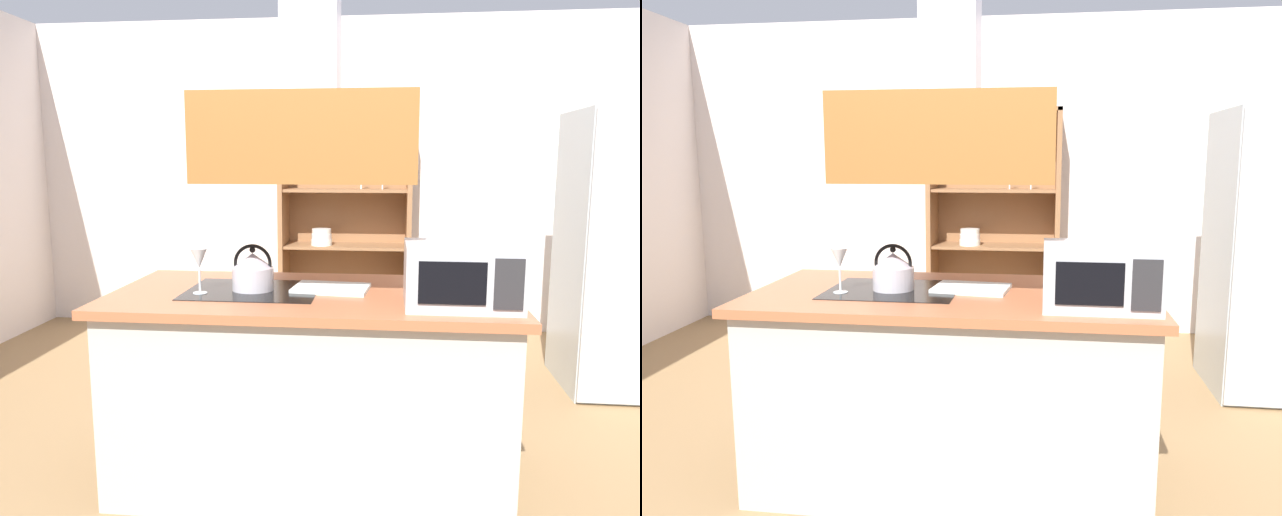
# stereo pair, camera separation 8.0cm
# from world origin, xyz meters

# --- Properties ---
(ground_plane) EXTENTS (7.80, 7.80, 0.00)m
(ground_plane) POSITION_xyz_m (0.00, 0.00, 0.00)
(ground_plane) COLOR olive
(wall_back) EXTENTS (6.00, 0.12, 2.70)m
(wall_back) POSITION_xyz_m (0.00, 3.00, 1.35)
(wall_back) COLOR silver
(wall_back) RESTS_ON ground
(kitchen_island) EXTENTS (1.81, 0.92, 0.90)m
(kitchen_island) POSITION_xyz_m (-0.12, 0.29, 0.45)
(kitchen_island) COLOR #AFAEA3
(kitchen_island) RESTS_ON ground
(range_hood) EXTENTS (0.90, 0.70, 1.30)m
(range_hood) POSITION_xyz_m (-0.12, 0.29, 1.71)
(range_hood) COLOR #905B2A
(dish_cabinet) EXTENTS (1.11, 0.40, 1.91)m
(dish_cabinet) POSITION_xyz_m (-0.14, 2.78, 0.85)
(dish_cabinet) COLOR #93643F
(dish_cabinet) RESTS_ON ground
(kettle) EXTENTS (0.19, 0.19, 0.21)m
(kettle) POSITION_xyz_m (-0.40, 0.29, 0.99)
(kettle) COLOR #BCBAC4
(kettle) RESTS_ON kitchen_island
(cutting_board) EXTENTS (0.36, 0.28, 0.02)m
(cutting_board) POSITION_xyz_m (-0.04, 0.34, 0.91)
(cutting_board) COLOR white
(cutting_board) RESTS_ON kitchen_island
(microwave) EXTENTS (0.46, 0.35, 0.26)m
(microwave) POSITION_xyz_m (0.52, 0.09, 1.03)
(microwave) COLOR #B7BABF
(microwave) RESTS_ON kitchen_island
(wine_glass_on_counter) EXTENTS (0.08, 0.08, 0.21)m
(wine_glass_on_counter) POSITION_xyz_m (-0.62, 0.20, 1.05)
(wine_glass_on_counter) COLOR silver
(wine_glass_on_counter) RESTS_ON kitchen_island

